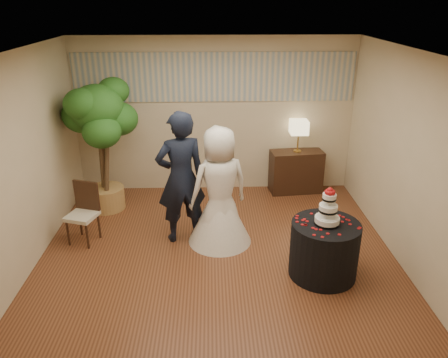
{
  "coord_description": "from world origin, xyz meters",
  "views": [
    {
      "loc": [
        -0.08,
        -5.2,
        3.4
      ],
      "look_at": [
        0.1,
        0.4,
        1.05
      ],
      "focal_mm": 35.0,
      "sensor_mm": 36.0,
      "label": 1
    }
  ],
  "objects_px": {
    "table_lamp": "(298,136)",
    "cake_table": "(324,249)",
    "bride": "(220,187)",
    "wedding_cake": "(328,206)",
    "ficus_tree": "(101,146)",
    "side_chair": "(82,214)",
    "groom": "(181,178)",
    "console": "(296,171)"
  },
  "relations": [
    {
      "from": "table_lamp",
      "to": "cake_table",
      "type": "bearing_deg",
      "value": -92.71
    },
    {
      "from": "bride",
      "to": "wedding_cake",
      "type": "xyz_separation_m",
      "value": [
        1.33,
        -0.9,
        0.12
      ]
    },
    {
      "from": "table_lamp",
      "to": "wedding_cake",
      "type": "bearing_deg",
      "value": -92.71
    },
    {
      "from": "bride",
      "to": "ficus_tree",
      "type": "xyz_separation_m",
      "value": [
        -1.92,
        1.16,
        0.24
      ]
    },
    {
      "from": "wedding_cake",
      "to": "side_chair",
      "type": "relative_size",
      "value": 0.55
    },
    {
      "from": "groom",
      "to": "bride",
      "type": "bearing_deg",
      "value": 152.04
    },
    {
      "from": "cake_table",
      "to": "table_lamp",
      "type": "bearing_deg",
      "value": 87.29
    },
    {
      "from": "bride",
      "to": "ficus_tree",
      "type": "height_order",
      "value": "ficus_tree"
    },
    {
      "from": "cake_table",
      "to": "ficus_tree",
      "type": "xyz_separation_m",
      "value": [
        -3.25,
        2.05,
        0.75
      ]
    },
    {
      "from": "wedding_cake",
      "to": "console",
      "type": "relative_size",
      "value": 0.53
    },
    {
      "from": "ficus_tree",
      "to": "wedding_cake",
      "type": "bearing_deg",
      "value": -32.29
    },
    {
      "from": "bride",
      "to": "console",
      "type": "height_order",
      "value": "bride"
    },
    {
      "from": "groom",
      "to": "side_chair",
      "type": "height_order",
      "value": "groom"
    },
    {
      "from": "table_lamp",
      "to": "side_chair",
      "type": "distance_m",
      "value": 3.94
    },
    {
      "from": "table_lamp",
      "to": "ficus_tree",
      "type": "relative_size",
      "value": 0.26
    },
    {
      "from": "groom",
      "to": "table_lamp",
      "type": "bearing_deg",
      "value": -157.84
    },
    {
      "from": "bride",
      "to": "cake_table",
      "type": "height_order",
      "value": "bride"
    },
    {
      "from": "bride",
      "to": "table_lamp",
      "type": "relative_size",
      "value": 3.06
    },
    {
      "from": "bride",
      "to": "console",
      "type": "xyz_separation_m",
      "value": [
        1.46,
        1.78,
        -0.49
      ]
    },
    {
      "from": "console",
      "to": "wedding_cake",
      "type": "bearing_deg",
      "value": -99.09
    },
    {
      "from": "groom",
      "to": "wedding_cake",
      "type": "bearing_deg",
      "value": 134.42
    },
    {
      "from": "groom",
      "to": "wedding_cake",
      "type": "relative_size",
      "value": 3.94
    },
    {
      "from": "groom",
      "to": "ficus_tree",
      "type": "distance_m",
      "value": 1.73
    },
    {
      "from": "wedding_cake",
      "to": "side_chair",
      "type": "height_order",
      "value": "wedding_cake"
    },
    {
      "from": "wedding_cake",
      "to": "side_chair",
      "type": "distance_m",
      "value": 3.53
    },
    {
      "from": "cake_table",
      "to": "wedding_cake",
      "type": "relative_size",
      "value": 1.75
    },
    {
      "from": "side_chair",
      "to": "console",
      "type": "bearing_deg",
      "value": 44.48
    },
    {
      "from": "wedding_cake",
      "to": "console",
      "type": "bearing_deg",
      "value": 87.29
    },
    {
      "from": "cake_table",
      "to": "side_chair",
      "type": "bearing_deg",
      "value": 164.3
    },
    {
      "from": "wedding_cake",
      "to": "bride",
      "type": "bearing_deg",
      "value": 145.98
    },
    {
      "from": "wedding_cake",
      "to": "groom",
      "type": "bearing_deg",
      "value": 152.06
    },
    {
      "from": "bride",
      "to": "console",
      "type": "relative_size",
      "value": 1.88
    },
    {
      "from": "side_chair",
      "to": "cake_table",
      "type": "bearing_deg",
      "value": 2.32
    },
    {
      "from": "side_chair",
      "to": "bride",
      "type": "bearing_deg",
      "value": 16.78
    },
    {
      "from": "cake_table",
      "to": "table_lamp",
      "type": "height_order",
      "value": "table_lamp"
    },
    {
      "from": "console",
      "to": "side_chair",
      "type": "xyz_separation_m",
      "value": [
        -3.48,
        -1.73,
        0.06
      ]
    },
    {
      "from": "console",
      "to": "table_lamp",
      "type": "height_order",
      "value": "table_lamp"
    },
    {
      "from": "table_lamp",
      "to": "side_chair",
      "type": "relative_size",
      "value": 0.64
    },
    {
      "from": "cake_table",
      "to": "ficus_tree",
      "type": "height_order",
      "value": "ficus_tree"
    },
    {
      "from": "bride",
      "to": "side_chair",
      "type": "xyz_separation_m",
      "value": [
        -2.02,
        0.04,
        -0.43
      ]
    },
    {
      "from": "bride",
      "to": "wedding_cake",
      "type": "relative_size",
      "value": 3.54
    },
    {
      "from": "groom",
      "to": "side_chair",
      "type": "distance_m",
      "value": 1.56
    }
  ]
}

